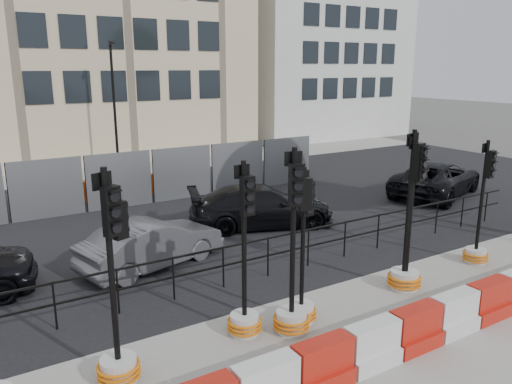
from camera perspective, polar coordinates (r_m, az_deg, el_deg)
ground at (r=11.26m, az=4.75°, el=-11.74°), size 120.00×120.00×0.00m
sidewalk_near at (r=9.32m, az=16.27°, el=-18.17°), size 40.00×6.00×0.02m
road at (r=17.01m, az=-9.31°, el=-2.76°), size 40.00×14.00×0.03m
sidewalk_far at (r=25.35m, az=-17.12°, el=2.38°), size 40.00×4.00×0.02m
building_white at (r=38.05m, az=6.22°, el=18.73°), size 12.00×9.06×16.00m
kerb_railing at (r=11.89m, az=1.38°, el=-6.64°), size 18.00×0.04×1.00m
heras_fencing at (r=19.15m, az=-13.85°, el=1.09°), size 14.33×1.72×2.00m
lamp_post_far at (r=24.07m, az=-15.88°, el=9.61°), size 0.12×0.56×6.00m
barrier_row at (r=9.25m, az=15.48°, el=-15.80°), size 12.55×0.50×0.80m
traffic_signal_b at (r=8.39m, az=-15.56°, el=-15.45°), size 0.69×0.69×3.51m
traffic_signal_c at (r=9.47m, az=-1.29°, el=-12.32°), size 0.66×0.66×3.33m
traffic_signal_d at (r=9.49m, az=4.23°, el=-11.23°), size 0.70×0.70×3.55m
traffic_signal_e at (r=9.96m, az=5.28°, el=-11.26°), size 0.61×0.61×3.12m
traffic_signal_f at (r=11.70m, az=16.79°, el=-6.70°), size 0.71×0.71×3.63m
traffic_signal_g at (r=11.74m, az=16.93°, el=-7.29°), size 0.70×0.70×3.57m
traffic_signal_h at (r=13.91m, az=24.01°, el=-4.91°), size 0.63×0.63×3.18m
car_b at (r=12.79m, az=-11.78°, el=-5.77°), size 3.21×4.39×1.23m
car_c at (r=15.62m, az=0.66°, el=-1.63°), size 4.65×5.68×1.32m
car_d at (r=20.61m, az=19.92°, el=1.47°), size 5.42×6.37×1.37m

